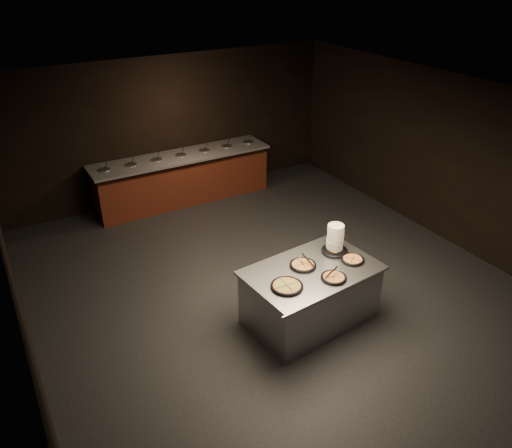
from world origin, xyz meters
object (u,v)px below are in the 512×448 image
(serving_counter, at_px, (310,296))
(pan_cheese_whole, at_px, (303,265))
(plate_stack, at_px, (335,237))
(pan_veggie_whole, at_px, (287,286))

(serving_counter, relative_size, pan_cheese_whole, 5.12)
(serving_counter, height_order, plate_stack, plate_stack)
(pan_veggie_whole, xyz_separation_m, pan_cheese_whole, (0.46, 0.30, -0.00))
(serving_counter, bearing_deg, pan_cheese_whole, 112.38)
(pan_veggie_whole, height_order, pan_cheese_whole, same)
(plate_stack, bearing_deg, serving_counter, -155.08)
(serving_counter, height_order, pan_cheese_whole, pan_cheese_whole)
(serving_counter, distance_m, pan_veggie_whole, 0.72)
(serving_counter, bearing_deg, plate_stack, 19.62)
(serving_counter, xyz_separation_m, pan_cheese_whole, (-0.06, 0.12, 0.47))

